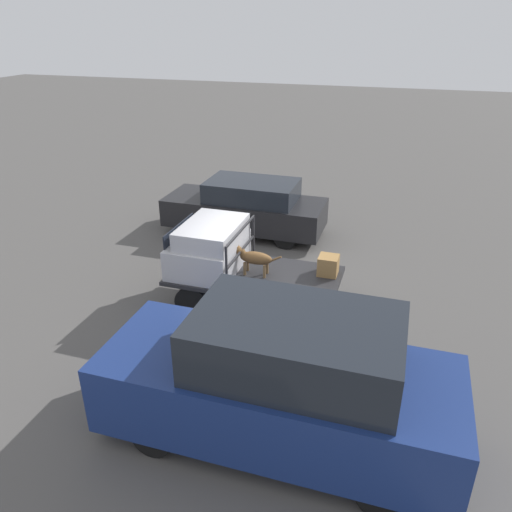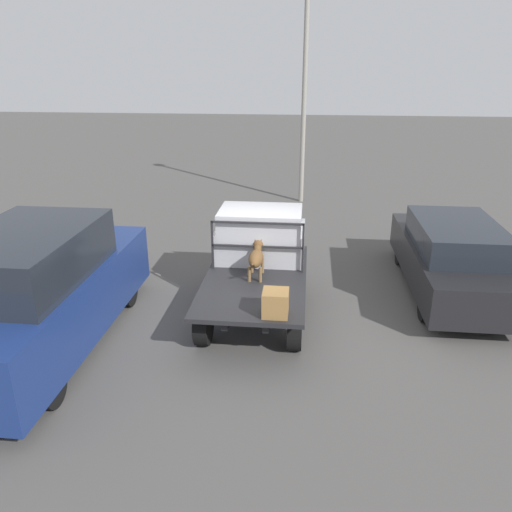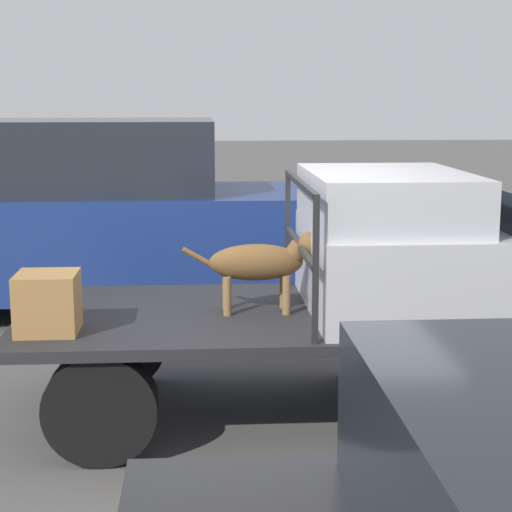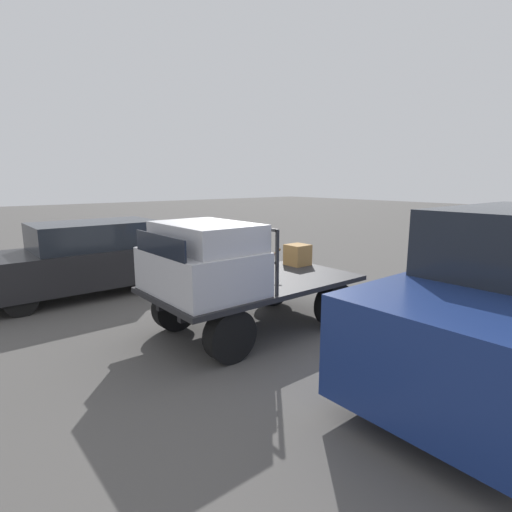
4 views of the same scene
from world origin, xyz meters
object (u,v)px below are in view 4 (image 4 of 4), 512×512
Objects in this scene: dog at (253,259)px; parked_sedan at (88,258)px; cargo_crate at (298,255)px; flatbed_truck at (256,294)px.

parked_sedan is at bearing -83.31° from dog.
flatbed_truck is at bearing 17.86° from cargo_crate.
flatbed_truck is 3.22× the size of dog.
cargo_crate is 4.58m from parked_sedan.
dog is at bearing 16.90° from cargo_crate.
dog is 4.21m from parked_sedan.
flatbed_truck is 1.60m from cargo_crate.
dog reaches higher than cargo_crate.
cargo_crate is (-1.47, -0.47, 0.44)m from flatbed_truck.
cargo_crate is at bearing -176.75° from dog.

